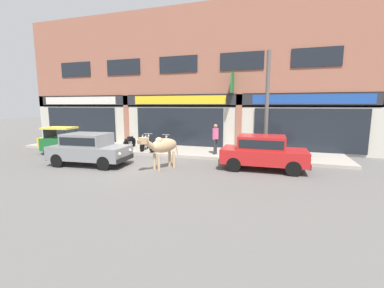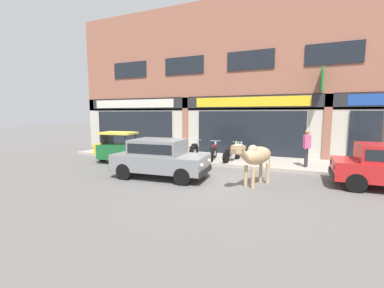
{
  "view_description": "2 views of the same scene",
  "coord_description": "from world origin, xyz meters",
  "px_view_note": "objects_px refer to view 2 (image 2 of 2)",
  "views": [
    {
      "loc": [
        5.9,
        -10.11,
        2.74
      ],
      "look_at": [
        2.3,
        1.0,
        0.96
      ],
      "focal_mm": 24.0,
      "sensor_mm": 36.0,
      "label": 1
    },
    {
      "loc": [
        2.82,
        -8.83,
        2.44
      ],
      "look_at": [
        -1.5,
        1.0,
        1.14
      ],
      "focal_mm": 24.0,
      "sensor_mm": 36.0,
      "label": 2
    }
  ],
  "objects_px": {
    "car_0": "(160,156)",
    "auto_rickshaw": "(117,149)",
    "motorcycle_2": "(232,153)",
    "cow": "(256,156)",
    "pedestrian": "(307,144)",
    "motorcycle_0": "(194,150)",
    "motorcycle_1": "(214,152)"
  },
  "relations": [
    {
      "from": "car_0",
      "to": "auto_rickshaw",
      "type": "height_order",
      "value": "auto_rickshaw"
    },
    {
      "from": "car_0",
      "to": "motorcycle_2",
      "type": "height_order",
      "value": "car_0"
    },
    {
      "from": "cow",
      "to": "pedestrian",
      "type": "distance_m",
      "value": 3.63
    },
    {
      "from": "car_0",
      "to": "motorcycle_0",
      "type": "distance_m",
      "value": 3.87
    },
    {
      "from": "motorcycle_1",
      "to": "cow",
      "type": "bearing_deg",
      "value": -52.27
    },
    {
      "from": "car_0",
      "to": "auto_rickshaw",
      "type": "distance_m",
      "value": 3.88
    },
    {
      "from": "cow",
      "to": "auto_rickshaw",
      "type": "relative_size",
      "value": 0.96
    },
    {
      "from": "cow",
      "to": "motorcycle_2",
      "type": "relative_size",
      "value": 1.11
    },
    {
      "from": "motorcycle_1",
      "to": "pedestrian",
      "type": "distance_m",
      "value": 4.26
    },
    {
      "from": "motorcycle_1",
      "to": "motorcycle_2",
      "type": "xyz_separation_m",
      "value": [
        0.97,
        -0.1,
        0.0
      ]
    },
    {
      "from": "cow",
      "to": "car_0",
      "type": "distance_m",
      "value": 3.54
    },
    {
      "from": "auto_rickshaw",
      "to": "pedestrian",
      "type": "distance_m",
      "value": 8.79
    },
    {
      "from": "cow",
      "to": "motorcycle_2",
      "type": "xyz_separation_m",
      "value": [
        -1.68,
        3.33,
        -0.47
      ]
    },
    {
      "from": "cow",
      "to": "motorcycle_1",
      "type": "bearing_deg",
      "value": 127.73
    },
    {
      "from": "motorcycle_1",
      "to": "pedestrian",
      "type": "relative_size",
      "value": 1.12
    },
    {
      "from": "motorcycle_0",
      "to": "motorcycle_1",
      "type": "bearing_deg",
      "value": -4.91
    },
    {
      "from": "cow",
      "to": "motorcycle_2",
      "type": "distance_m",
      "value": 3.76
    },
    {
      "from": "auto_rickshaw",
      "to": "motorcycle_0",
      "type": "relative_size",
      "value": 1.15
    },
    {
      "from": "cow",
      "to": "motorcycle_2",
      "type": "bearing_deg",
      "value": 116.79
    },
    {
      "from": "motorcycle_0",
      "to": "motorcycle_2",
      "type": "bearing_deg",
      "value": -5.24
    },
    {
      "from": "car_0",
      "to": "motorcycle_0",
      "type": "height_order",
      "value": "car_0"
    },
    {
      "from": "cow",
      "to": "motorcycle_1",
      "type": "height_order",
      "value": "cow"
    },
    {
      "from": "car_0",
      "to": "cow",
      "type": "bearing_deg",
      "value": 5.39
    },
    {
      "from": "motorcycle_1",
      "to": "motorcycle_0",
      "type": "bearing_deg",
      "value": 175.09
    },
    {
      "from": "motorcycle_0",
      "to": "motorcycle_2",
      "type": "height_order",
      "value": "same"
    },
    {
      "from": "motorcycle_1",
      "to": "car_0",
      "type": "bearing_deg",
      "value": -102.99
    },
    {
      "from": "car_0",
      "to": "auto_rickshaw",
      "type": "bearing_deg",
      "value": 153.93
    },
    {
      "from": "motorcycle_1",
      "to": "pedestrian",
      "type": "bearing_deg",
      "value": -2.03
    },
    {
      "from": "auto_rickshaw",
      "to": "motorcycle_0",
      "type": "xyz_separation_m",
      "value": [
        3.23,
        2.15,
        -0.13
      ]
    },
    {
      "from": "auto_rickshaw",
      "to": "motorcycle_2",
      "type": "relative_size",
      "value": 1.16
    },
    {
      "from": "motorcycle_2",
      "to": "pedestrian",
      "type": "xyz_separation_m",
      "value": [
        3.25,
        -0.05,
        0.6
      ]
    },
    {
      "from": "car_0",
      "to": "pedestrian",
      "type": "height_order",
      "value": "pedestrian"
    }
  ]
}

